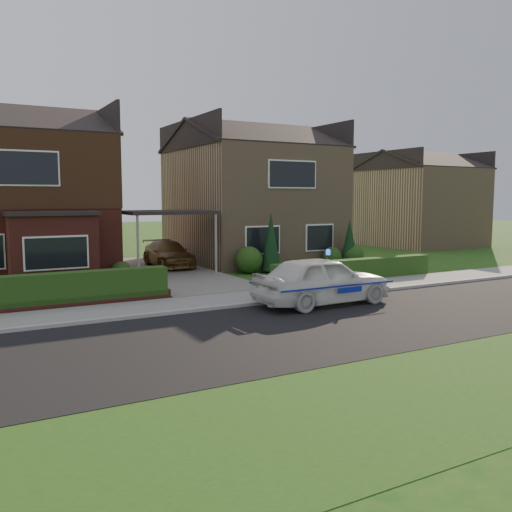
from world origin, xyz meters
TOP-DOWN VIEW (x-y plane):
  - ground at (0.00, 0.00)m, footprint 120.00×120.00m
  - road at (0.00, 0.00)m, footprint 60.00×6.00m
  - kerb at (0.00, 3.05)m, footprint 60.00×0.16m
  - sidewalk at (0.00, 4.10)m, footprint 60.00×2.00m
  - grass_verge at (0.00, -5.00)m, footprint 60.00×4.00m
  - driveway at (0.00, 11.00)m, footprint 3.80×12.00m
  - house_left at (-5.78, 13.90)m, footprint 7.50×9.53m
  - house_right at (5.80, 13.99)m, footprint 7.50×8.06m
  - carport_link at (0.00, 10.95)m, footprint 3.80×3.00m
  - dwarf_wall at (-5.80, 5.30)m, footprint 7.70×0.25m
  - hedge_left at (-5.80, 5.45)m, footprint 7.50×0.55m
  - hedge_right at (5.80, 5.35)m, footprint 7.50×0.55m
  - shrub_left_mid at (-4.00, 9.30)m, footprint 1.32×1.32m
  - shrub_left_near at (-2.40, 9.60)m, footprint 0.84×0.84m
  - shrub_right_near at (3.20, 9.40)m, footprint 1.20×1.20m
  - shrub_right_mid at (7.80, 9.50)m, footprint 0.96×0.96m
  - shrub_right_far at (8.80, 9.20)m, footprint 1.08×1.08m
  - conifer_a at (4.20, 9.20)m, footprint 0.90×0.90m
  - conifer_b at (8.60, 9.20)m, footprint 0.90×0.90m
  - neighbour_right at (20.00, 16.00)m, footprint 6.50×7.00m
  - police_car at (1.93, 2.17)m, footprint 4.13×4.54m
  - driveway_car at (0.61, 12.57)m, footprint 1.82×4.10m
  - potted_plant_b at (-2.50, 7.86)m, footprint 0.58×0.55m

SIDE VIEW (x-z plane):
  - ground at x=0.00m, z-range 0.00..0.00m
  - road at x=0.00m, z-range -0.01..0.01m
  - grass_verge at x=0.00m, z-range -0.01..0.01m
  - hedge_left at x=-5.80m, z-range -0.45..0.45m
  - hedge_right at x=5.80m, z-range -0.40..0.40m
  - sidewalk at x=0.00m, z-range 0.00..0.10m
  - kerb at x=0.00m, z-range 0.00..0.12m
  - driveway at x=0.00m, z-range 0.00..0.12m
  - dwarf_wall at x=-5.80m, z-range 0.00..0.36m
  - potted_plant_b at x=-2.50m, z-range 0.00..0.83m
  - shrub_left_near at x=-2.40m, z-range 0.00..0.84m
  - shrub_right_mid at x=7.80m, z-range 0.00..0.96m
  - shrub_right_far at x=8.80m, z-range 0.00..1.08m
  - shrub_right_near at x=3.20m, z-range 0.00..1.20m
  - shrub_left_mid at x=-4.00m, z-range 0.00..1.32m
  - driveway_car at x=0.61m, z-range 0.12..1.29m
  - police_car at x=1.93m, z-range -0.08..1.61m
  - conifer_b at x=8.60m, z-range 0.00..2.20m
  - conifer_a at x=4.20m, z-range 0.00..2.60m
  - neighbour_right at x=20.00m, z-range 0.00..5.20m
  - carport_link at x=0.00m, z-range 1.27..4.04m
  - house_right at x=5.80m, z-range 0.04..7.29m
  - house_left at x=-5.78m, z-range 0.19..7.44m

